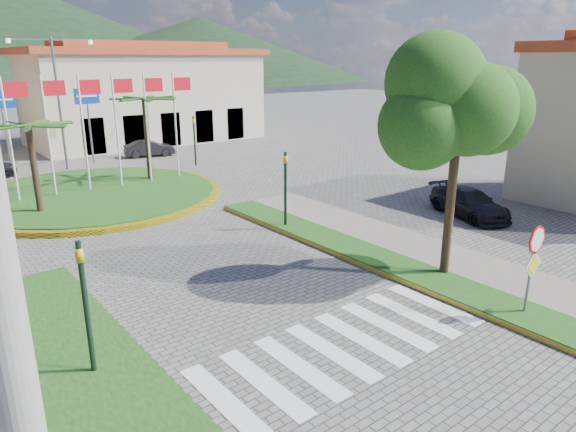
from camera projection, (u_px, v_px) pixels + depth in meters
sidewalk_right at (543, 303)px, 14.63m from camera, size 4.00×28.00×0.15m
verge_right at (522, 315)px, 13.91m from camera, size 1.60×28.00×0.18m
median_left at (37, 409)px, 10.18m from camera, size 5.00×14.00×0.18m
crosswalk at (343, 346)px, 12.58m from camera, size 8.00×3.00×0.01m
roundabout_island at (94, 194)px, 26.00m from camera, size 12.70×12.70×6.00m
stop_sign at (534, 256)px, 13.44m from camera, size 0.80×0.11×2.65m
deciduous_tree at (459, 114)px, 15.07m from camera, size 3.60×3.60×6.80m
utility_pole at (14, 376)px, 3.80m from camera, size 0.32×0.32×9.00m
traffic_light_left at (85, 297)px, 10.79m from camera, size 0.15×0.18×3.20m
traffic_light_right at (285, 183)px, 20.67m from camera, size 0.15×0.18×3.20m
traffic_light_far at (194, 136)px, 33.22m from camera, size 0.18×0.15×3.20m
direction_sign_west at (3, 115)px, 30.53m from camera, size 1.60×0.14×5.20m
direction_sign_east at (88, 110)px, 33.50m from camera, size 1.60×0.14×5.20m
street_lamp_centre at (58, 97)px, 31.30m from camera, size 4.80×0.16×8.00m
building_right at (145, 94)px, 42.81m from camera, size 19.08×9.54×8.05m
hill_far_east at (201, 50)px, 149.54m from camera, size 120.00×120.00×18.00m
car_dark_b at (149, 148)px, 36.68m from camera, size 3.70×2.08×1.15m
car_side_right at (469, 203)px, 22.77m from camera, size 2.89×4.52×1.22m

